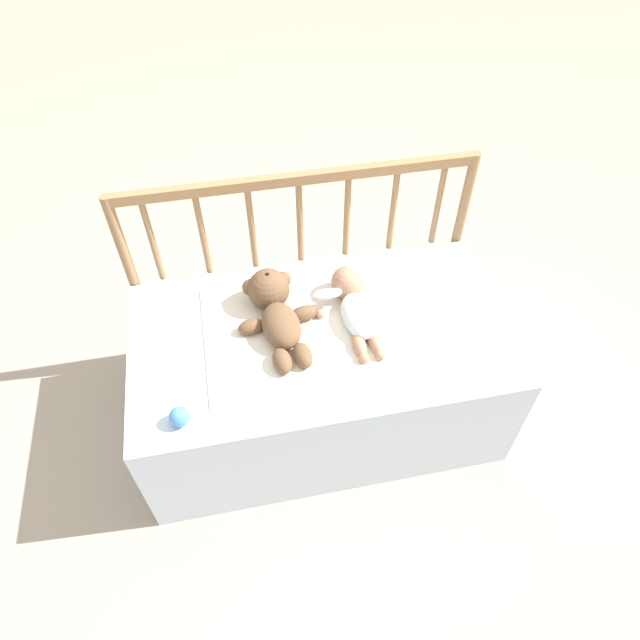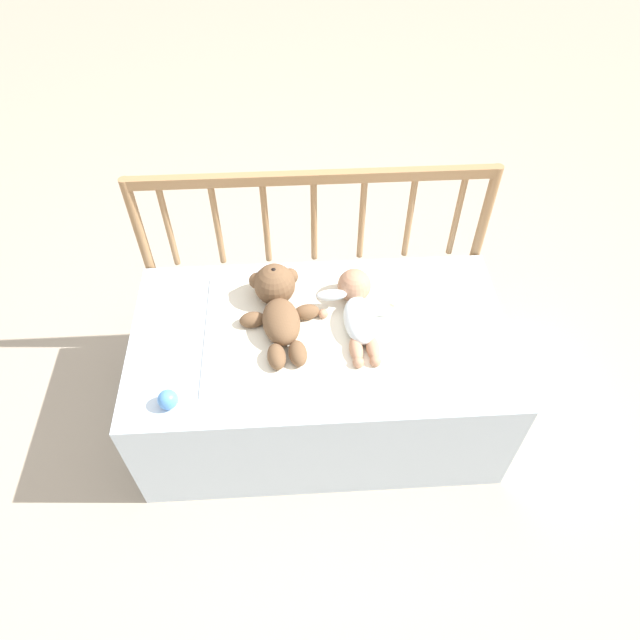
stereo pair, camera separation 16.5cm
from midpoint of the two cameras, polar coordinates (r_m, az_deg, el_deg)
name	(u,v)px [view 2 (the right image)]	position (r m, az deg, el deg)	size (l,w,h in m)	color
ground_plane	(320,410)	(2.25, 2.13, -9.09)	(12.00, 12.00, 0.00)	tan
crib_mattress	(320,375)	(2.05, 2.32, -5.63)	(1.24, 0.68, 0.47)	silver
crib_rail	(314,232)	(2.03, 1.75, 8.66)	(1.24, 0.04, 0.84)	#997047
blanket	(318,329)	(1.87, 2.30, -1.01)	(0.74, 0.50, 0.01)	silver
teddy_bear	(278,304)	(1.87, -1.69, 1.44)	(0.27, 0.40, 0.14)	brown
baby	(358,309)	(1.89, 6.32, 1.02)	(0.27, 0.37, 0.11)	white
toy_ball	(168,399)	(1.71, -12.33, -7.93)	(0.06, 0.06, 0.06)	#4C8CDB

